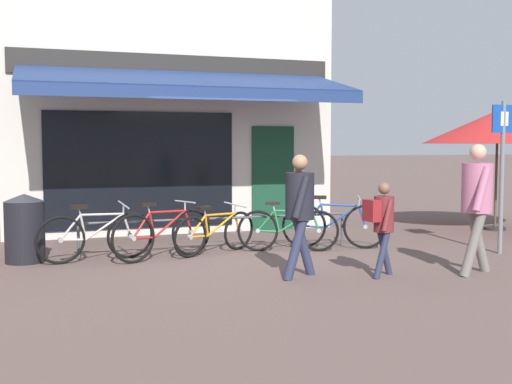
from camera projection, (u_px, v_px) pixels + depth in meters
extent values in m
plane|color=brown|center=(237.00, 254.00, 10.15)|extent=(160.00, 160.00, 0.00)
cube|color=beige|center=(163.00, 103.00, 13.66)|extent=(6.46, 3.00, 5.23)
cube|color=black|center=(142.00, 170.00, 12.11)|extent=(3.55, 0.04, 2.20)
cube|color=#143D28|center=(273.00, 178.00, 12.98)|extent=(0.90, 0.04, 2.10)
cube|color=#282623|center=(178.00, 67.00, 12.19)|extent=(6.14, 0.06, 0.44)
cube|color=navy|center=(189.00, 79.00, 11.30)|extent=(5.81, 1.97, 0.50)
cube|color=navy|center=(203.00, 93.00, 10.40)|extent=(5.81, 0.03, 0.20)
cylinder|color=#47494F|center=(219.00, 218.00, 10.29)|extent=(4.48, 0.04, 0.04)
cylinder|color=#47494F|center=(79.00, 242.00, 9.60)|extent=(0.04, 0.04, 0.55)
cylinder|color=#47494F|center=(342.00, 229.00, 11.02)|extent=(0.04, 0.04, 0.55)
torus|color=black|center=(130.00, 235.00, 9.72)|extent=(0.74, 0.25, 0.72)
cylinder|color=#9E9EA3|center=(130.00, 235.00, 9.72)|extent=(0.08, 0.08, 0.08)
torus|color=black|center=(60.00, 240.00, 9.23)|extent=(0.74, 0.25, 0.72)
cylinder|color=#9E9EA3|center=(60.00, 240.00, 9.23)|extent=(0.08, 0.08, 0.08)
cylinder|color=#BCB7B2|center=(105.00, 227.00, 9.51)|extent=(0.58, 0.08, 0.38)
cylinder|color=#BCB7B2|center=(102.00, 214.00, 9.45)|extent=(0.63, 0.14, 0.05)
cylinder|color=#BCB7B2|center=(83.00, 227.00, 9.35)|extent=(0.12, 0.11, 0.38)
cylinder|color=#BCB7B2|center=(73.00, 240.00, 9.32)|extent=(0.36, 0.10, 0.05)
cylinder|color=#BCB7B2|center=(71.00, 227.00, 9.27)|extent=(0.31, 0.04, 0.38)
cylinder|color=#BCB7B2|center=(127.00, 225.00, 9.66)|extent=(0.15, 0.11, 0.35)
cylinder|color=#9E9EA3|center=(80.00, 212.00, 9.28)|extent=(0.06, 0.05, 0.11)
cube|color=black|center=(79.00, 207.00, 9.26)|extent=(0.25, 0.14, 0.06)
cylinder|color=#9E9EA3|center=(123.00, 209.00, 9.59)|extent=(0.03, 0.05, 0.14)
cylinder|color=#9E9EA3|center=(124.00, 205.00, 9.58)|extent=(0.11, 0.52, 0.09)
torus|color=black|center=(191.00, 232.00, 10.03)|extent=(0.69, 0.32, 0.73)
cylinder|color=#9E9EA3|center=(191.00, 232.00, 10.03)|extent=(0.09, 0.08, 0.07)
torus|color=black|center=(133.00, 239.00, 9.34)|extent=(0.69, 0.32, 0.73)
cylinder|color=#9E9EA3|center=(133.00, 239.00, 9.34)|extent=(0.09, 0.08, 0.07)
cylinder|color=#B21E1E|center=(170.00, 224.00, 9.75)|extent=(0.55, 0.26, 0.39)
cylinder|color=#B21E1E|center=(168.00, 212.00, 9.71)|extent=(0.60, 0.28, 0.05)
cylinder|color=#B21E1E|center=(152.00, 225.00, 9.54)|extent=(0.12, 0.07, 0.39)
cylinder|color=#B21E1E|center=(144.00, 238.00, 9.46)|extent=(0.35, 0.17, 0.05)
cylinder|color=#B21E1E|center=(141.00, 225.00, 9.42)|extent=(0.30, 0.15, 0.38)
cylinder|color=#B21E1E|center=(188.00, 221.00, 9.98)|extent=(0.15, 0.09, 0.35)
cylinder|color=#9E9EA3|center=(149.00, 209.00, 9.49)|extent=(0.06, 0.04, 0.11)
cube|color=black|center=(148.00, 205.00, 9.47)|extent=(0.26, 0.19, 0.05)
cylinder|color=#9E9EA3|center=(185.00, 206.00, 9.92)|extent=(0.03, 0.03, 0.14)
cylinder|color=#9E9EA3|center=(185.00, 202.00, 9.92)|extent=(0.22, 0.49, 0.03)
torus|color=black|center=(239.00, 231.00, 10.52)|extent=(0.62, 0.38, 0.65)
cylinder|color=#9E9EA3|center=(239.00, 231.00, 10.52)|extent=(0.09, 0.09, 0.08)
torus|color=black|center=(190.00, 237.00, 9.79)|extent=(0.62, 0.38, 0.65)
cylinder|color=#9E9EA3|center=(190.00, 237.00, 9.79)|extent=(0.09, 0.09, 0.08)
cylinder|color=orange|center=(222.00, 224.00, 10.22)|extent=(0.54, 0.26, 0.34)
cylinder|color=orange|center=(220.00, 214.00, 10.17)|extent=(0.58, 0.32, 0.05)
cylinder|color=orange|center=(207.00, 226.00, 10.00)|extent=(0.10, 0.11, 0.34)
cylinder|color=orange|center=(199.00, 236.00, 9.92)|extent=(0.34, 0.19, 0.05)
cylinder|color=orange|center=(198.00, 226.00, 9.87)|extent=(0.30, 0.14, 0.34)
cylinder|color=orange|center=(237.00, 222.00, 10.46)|extent=(0.14, 0.12, 0.31)
cylinder|color=#9E9EA3|center=(205.00, 212.00, 9.93)|extent=(0.06, 0.05, 0.11)
cube|color=black|center=(204.00, 208.00, 9.91)|extent=(0.26, 0.20, 0.06)
cylinder|color=#9E9EA3|center=(235.00, 209.00, 10.39)|extent=(0.04, 0.05, 0.14)
cylinder|color=#9E9EA3|center=(235.00, 205.00, 10.38)|extent=(0.25, 0.48, 0.07)
torus|color=black|center=(319.00, 231.00, 10.43)|extent=(0.67, 0.33, 0.67)
cylinder|color=#9E9EA3|center=(319.00, 231.00, 10.43)|extent=(0.09, 0.09, 0.08)
torus|color=black|center=(258.00, 231.00, 10.43)|extent=(0.67, 0.33, 0.67)
cylinder|color=#9E9EA3|center=(258.00, 231.00, 10.43)|extent=(0.09, 0.09, 0.08)
cylinder|color=#23703D|center=(296.00, 222.00, 10.44)|extent=(0.54, 0.18, 0.36)
cylinder|color=#23703D|center=(293.00, 211.00, 10.44)|extent=(0.59, 0.23, 0.05)
cylinder|color=#23703D|center=(277.00, 221.00, 10.44)|extent=(0.10, 0.11, 0.35)
cylinder|color=#23703D|center=(269.00, 231.00, 10.43)|extent=(0.34, 0.15, 0.05)
cylinder|color=#23703D|center=(266.00, 221.00, 10.44)|extent=(0.30, 0.09, 0.35)
cylinder|color=#23703D|center=(315.00, 221.00, 10.44)|extent=(0.14, 0.12, 0.32)
cylinder|color=#9E9EA3|center=(274.00, 208.00, 10.45)|extent=(0.06, 0.05, 0.11)
cube|color=black|center=(273.00, 203.00, 10.45)|extent=(0.26, 0.18, 0.06)
cylinder|color=#9E9EA3|center=(312.00, 207.00, 10.45)|extent=(0.04, 0.05, 0.14)
cylinder|color=#9E9EA3|center=(312.00, 203.00, 10.45)|extent=(0.19, 0.50, 0.08)
torus|color=black|center=(365.00, 227.00, 10.65)|extent=(0.71, 0.38, 0.74)
cylinder|color=#9E9EA3|center=(365.00, 227.00, 10.65)|extent=(0.09, 0.09, 0.07)
torus|color=black|center=(304.00, 226.00, 10.74)|extent=(0.71, 0.38, 0.74)
cylinder|color=#9E9EA3|center=(304.00, 226.00, 10.74)|extent=(0.09, 0.09, 0.07)
cylinder|color=#1E4793|center=(342.00, 217.00, 10.66)|extent=(0.53, 0.28, 0.40)
cylinder|color=#1E4793|center=(340.00, 205.00, 10.64)|extent=(0.59, 0.29, 0.05)
cylinder|color=#1E4793|center=(323.00, 216.00, 10.69)|extent=(0.12, 0.05, 0.39)
cylinder|color=#1E4793|center=(315.00, 227.00, 10.72)|extent=(0.34, 0.18, 0.05)
cylinder|color=#1E4793|center=(312.00, 215.00, 10.70)|extent=(0.29, 0.17, 0.39)
cylinder|color=#1E4793|center=(362.00, 216.00, 10.63)|extent=(0.15, 0.07, 0.36)
cylinder|color=#9E9EA3|center=(320.00, 201.00, 10.66)|extent=(0.06, 0.04, 0.11)
cube|color=black|center=(319.00, 197.00, 10.66)|extent=(0.26, 0.19, 0.06)
cylinder|color=#9E9EA3|center=(359.00, 202.00, 10.61)|extent=(0.04, 0.04, 0.14)
cylinder|color=#9E9EA3|center=(359.00, 197.00, 10.60)|extent=(0.24, 0.48, 0.05)
cylinder|color=#282D47|center=(304.00, 247.00, 8.50)|extent=(0.35, 0.14, 0.80)
cylinder|color=#282D47|center=(295.00, 250.00, 8.22)|extent=(0.35, 0.14, 0.80)
cylinder|color=black|center=(300.00, 196.00, 8.31)|extent=(0.40, 0.40, 0.61)
sphere|color=#A87A5B|center=(300.00, 162.00, 8.27)|extent=(0.20, 0.20, 0.20)
cylinder|color=black|center=(301.00, 197.00, 8.07)|extent=(0.30, 0.19, 0.54)
cylinder|color=black|center=(296.00, 184.00, 8.52)|extent=(0.23, 0.21, 0.28)
cylinder|color=#A87A5B|center=(298.00, 178.00, 8.52)|extent=(0.16, 0.21, 0.41)
cube|color=black|center=(298.00, 163.00, 8.45)|extent=(0.02, 0.07, 0.14)
cylinder|color=#282D47|center=(385.00, 253.00, 8.52)|extent=(0.26, 0.13, 0.62)
cylinder|color=#282D47|center=(382.00, 256.00, 8.31)|extent=(0.26, 0.13, 0.62)
cylinder|color=maroon|center=(384.00, 214.00, 8.37)|extent=(0.30, 0.30, 0.47)
sphere|color=brown|center=(384.00, 188.00, 8.35)|extent=(0.16, 0.16, 0.16)
cylinder|color=maroon|center=(387.00, 216.00, 8.21)|extent=(0.22, 0.15, 0.42)
cylinder|color=maroon|center=(380.00, 213.00, 8.54)|extent=(0.22, 0.15, 0.42)
cube|color=maroon|center=(372.00, 211.00, 8.27)|extent=(0.18, 0.24, 0.28)
cylinder|color=slate|center=(478.00, 242.00, 8.72)|extent=(0.37, 0.14, 0.87)
cylinder|color=slate|center=(473.00, 245.00, 8.43)|extent=(0.37, 0.14, 0.87)
cylinder|color=#B26684|center=(477.00, 188.00, 8.52)|extent=(0.42, 0.42, 0.66)
sphere|color=tan|center=(478.00, 152.00, 8.48)|extent=(0.22, 0.22, 0.22)
cylinder|color=#B26684|center=(482.00, 189.00, 8.27)|extent=(0.32, 0.18, 0.59)
cylinder|color=#B26684|center=(473.00, 187.00, 8.77)|extent=(0.32, 0.18, 0.59)
cylinder|color=black|center=(25.00, 232.00, 9.42)|extent=(0.57, 0.57, 0.90)
cone|color=#33353A|center=(24.00, 198.00, 9.39)|extent=(0.58, 0.58, 0.11)
cylinder|color=slate|center=(502.00, 178.00, 10.13)|extent=(0.07, 0.07, 2.42)
cube|color=#14429E|center=(504.00, 119.00, 10.05)|extent=(0.44, 0.02, 0.44)
cube|color=white|center=(505.00, 119.00, 10.04)|extent=(0.14, 0.01, 0.22)
cylinder|color=#4C3D2D|center=(496.00, 172.00, 12.96)|extent=(0.05, 0.05, 2.37)
cone|color=red|center=(498.00, 127.00, 12.89)|extent=(2.97, 2.97, 0.67)
cylinder|color=#262628|center=(495.00, 228.00, 13.04)|extent=(0.44, 0.44, 0.06)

